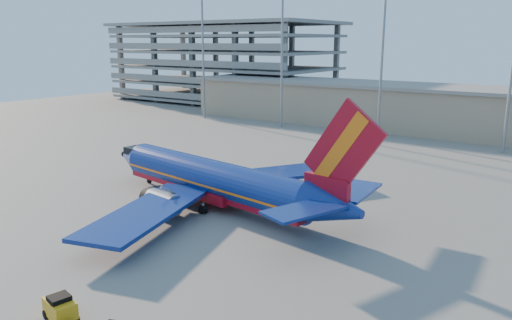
% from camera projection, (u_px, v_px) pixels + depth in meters
% --- Properties ---
extents(ground, '(220.00, 220.00, 0.00)m').
position_uv_depth(ground, '(241.00, 218.00, 47.79)').
color(ground, slate).
rests_on(ground, ground).
extents(terminal_building, '(122.00, 16.00, 8.50)m').
position_uv_depth(terminal_building, '(487.00, 113.00, 87.02)').
color(terminal_building, gray).
rests_on(terminal_building, ground).
extents(parking_garage, '(62.00, 32.00, 21.40)m').
position_uv_depth(parking_garage, '(224.00, 59.00, 138.73)').
color(parking_garage, slate).
rests_on(parking_garage, ground).
extents(light_mast_row, '(101.60, 1.60, 28.65)m').
position_uv_depth(light_mast_row, '(445.00, 34.00, 77.28)').
color(light_mast_row, gray).
rests_on(light_mast_row, ground).
extents(aircraft_main, '(36.06, 34.48, 12.24)m').
position_uv_depth(aircraft_main, '(218.00, 181.00, 50.69)').
color(aircraft_main, navy).
rests_on(aircraft_main, ground).
extents(baggage_tug, '(2.53, 1.82, 1.65)m').
position_uv_depth(baggage_tug, '(60.00, 308.00, 30.01)').
color(baggage_tug, orange).
rests_on(baggage_tug, ground).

